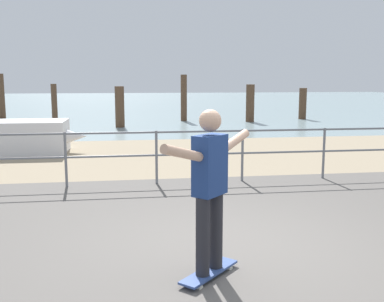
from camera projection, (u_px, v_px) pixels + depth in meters
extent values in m
cube|color=#605B56|center=(259.00, 290.00, 4.42)|extent=(24.00, 10.00, 0.04)
cube|color=tan|center=(173.00, 155.00, 12.23)|extent=(24.00, 6.00, 0.04)
cube|color=#849EA3|center=(139.00, 102.00, 39.59)|extent=(72.00, 50.00, 0.04)
cylinder|color=slate|center=(66.00, 160.00, 8.49)|extent=(0.05, 0.05, 1.05)
cylinder|color=slate|center=(157.00, 158.00, 8.73)|extent=(0.05, 0.05, 1.05)
cylinder|color=slate|center=(242.00, 156.00, 8.97)|extent=(0.05, 0.05, 1.05)
cylinder|color=slate|center=(324.00, 154.00, 9.22)|extent=(0.05, 0.05, 1.05)
cylinder|color=slate|center=(111.00, 133.00, 8.53)|extent=(11.83, 0.04, 0.04)
cylinder|color=slate|center=(112.00, 156.00, 8.60)|extent=(11.83, 0.04, 0.04)
cone|color=silver|center=(67.00, 137.00, 12.55)|extent=(1.11, 0.78, 0.77)
cube|color=#334C8C|center=(209.00, 272.00, 4.67)|extent=(0.70, 0.71, 0.02)
cylinder|color=silver|center=(200.00, 288.00, 4.40)|extent=(0.06, 0.06, 0.06)
cylinder|color=silver|center=(187.00, 284.00, 4.50)|extent=(0.06, 0.06, 0.06)
cylinder|color=silver|center=(230.00, 268.00, 4.85)|extent=(0.06, 0.06, 0.06)
cylinder|color=silver|center=(217.00, 265.00, 4.94)|extent=(0.06, 0.06, 0.06)
cylinder|color=#26262B|center=(203.00, 237.00, 4.51)|extent=(0.14, 0.14, 0.80)
cylinder|color=#26262B|center=(216.00, 230.00, 4.70)|extent=(0.14, 0.14, 0.80)
cube|color=navy|center=(210.00, 165.00, 4.49)|extent=(0.39, 0.40, 0.60)
sphere|color=tan|center=(210.00, 121.00, 4.42)|extent=(0.22, 0.22, 0.22)
cylinder|color=tan|center=(183.00, 153.00, 4.11)|extent=(0.45, 0.46, 0.23)
cylinder|color=tan|center=(233.00, 142.00, 4.82)|extent=(0.45, 0.46, 0.23)
cylinder|color=#513826|center=(1.00, 96.00, 23.18)|extent=(0.34, 0.34, 2.27)
cylinder|color=#513826|center=(54.00, 103.00, 21.00)|extent=(0.26, 0.26, 1.79)
cylinder|color=#513826|center=(120.00, 107.00, 18.90)|extent=(0.38, 0.38, 1.71)
cylinder|color=#513826|center=(184.00, 98.00, 21.71)|extent=(0.30, 0.30, 2.21)
cylinder|color=#513826|center=(250.00, 103.00, 21.27)|extent=(0.39, 0.39, 1.76)
cylinder|color=#513826|center=(303.00, 104.00, 22.76)|extent=(0.37, 0.37, 1.56)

